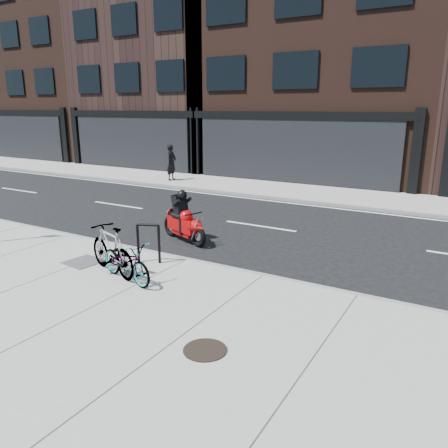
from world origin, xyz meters
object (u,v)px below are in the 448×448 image
Objects in this scene: motorcycle at (185,221)px; pedestrian at (171,162)px; manhole_cover at (205,350)px; bike_rack at (148,240)px; bicycle_rear at (112,250)px; bicycle_front at (126,261)px; utility_grate at (84,262)px.

pedestrian reaches higher than motorcycle.
pedestrian is at bearing 128.81° from manhole_cover.
bike_rack is 0.52× the size of bicycle_rear.
motorcycle is 9.93m from pedestrian.
bicycle_rear is 1.03× the size of pedestrian.
motorcycle is 2.82× the size of manhole_cover.
motorcycle is at bearing -157.75° from bicycle_rear.
utility_grate is (-1.64, 0.31, -0.42)m from bicycle_front.
bicycle_front is 1.72m from utility_grate.
bicycle_rear is (-0.23, -0.93, -0.01)m from bike_rack.
bike_rack is at bearing 141.43° from manhole_cover.
motorcycle is 2.49× the size of utility_grate.
manhole_cover is at bearing -31.86° from motorcycle.
utility_grate is (5.38, -10.53, -0.87)m from pedestrian.
bicycle_rear is at bearing 154.79° from manhole_cover.
utility_grate is (-0.89, -2.84, -0.45)m from motorcycle.
bike_rack is 4.10m from manhole_cover.
bike_rack reaches higher than utility_grate.
bicycle_rear is 3.02m from motorcycle.
bicycle_front is at bearing -153.11° from pedestrian.
pedestrian is at bearing 149.28° from motorcycle.
pedestrian reaches higher than utility_grate.
bicycle_rear reaches higher than utility_grate.
bicycle_rear reaches higher than bike_rack.
motorcycle is 5.88m from manhole_cover.
pedestrian is (-7.02, 10.84, 0.44)m from bicycle_front.
bicycle_rear is 1.23m from utility_grate.
pedestrian is at bearing -130.51° from bicycle_rear.
manhole_cover is (3.18, -2.53, -0.54)m from bike_rack.
bicycle_front is at bearing 153.04° from manhole_cover.
bike_rack is at bearing 30.53° from bicycle_front.
utility_grate is (-1.33, -0.76, -0.54)m from bike_rack.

